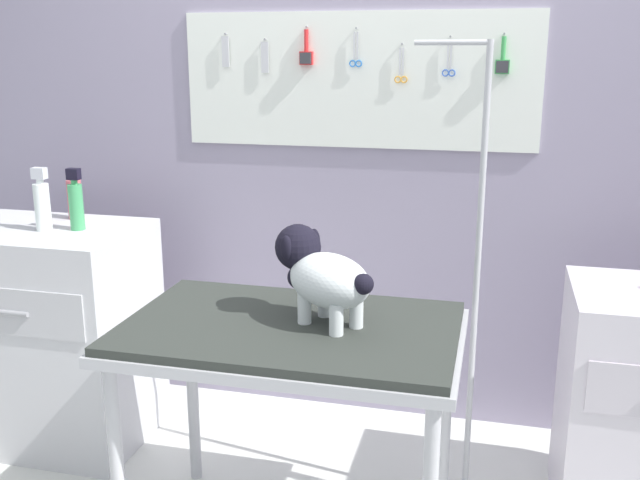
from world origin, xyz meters
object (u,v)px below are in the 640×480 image
at_px(grooming_table, 291,346).
at_px(counter_left, 51,334).
at_px(dog, 320,273).
at_px(pump_bottle_white, 76,203).
at_px(grooming_arm, 472,306).

height_order(grooming_table, counter_left, counter_left).
bearing_deg(grooming_table, dog, 25.05).
relative_size(grooming_table, dog, 2.74).
xyz_separation_m(grooming_table, dog, (0.09, 0.04, 0.24)).
xyz_separation_m(grooming_table, pump_bottle_white, (-1.03, 0.47, 0.32)).
height_order(dog, counter_left, dog).
bearing_deg(counter_left, pump_bottle_white, 3.95).
bearing_deg(counter_left, grooming_table, -20.66).
height_order(grooming_table, pump_bottle_white, pump_bottle_white).
bearing_deg(pump_bottle_white, grooming_arm, -3.61).
distance_m(grooming_arm, counter_left, 1.79).
xyz_separation_m(dog, counter_left, (-1.29, 0.41, -0.49)).
distance_m(grooming_table, pump_bottle_white, 1.18).
distance_m(counter_left, pump_bottle_white, 0.60).
relative_size(counter_left, pump_bottle_white, 3.74).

